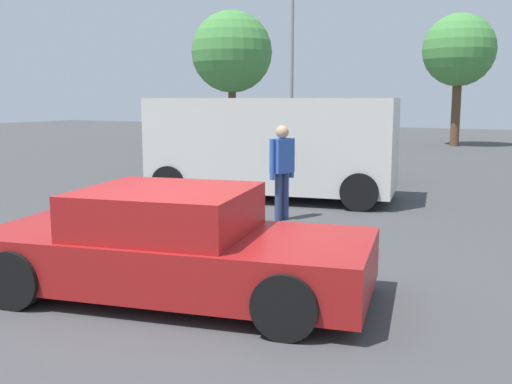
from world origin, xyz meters
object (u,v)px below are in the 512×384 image
(pedestrian, at_px, (282,164))
(light_post_near, at_px, (292,34))
(sedan_foreground, at_px, (174,246))
(suv_dark, at_px, (277,139))
(van_white, at_px, (272,145))

(pedestrian, bearing_deg, light_post_near, 135.10)
(sedan_foreground, distance_m, suv_dark, 10.32)
(van_white, bearing_deg, light_post_near, -79.08)
(sedan_foreground, distance_m, van_white, 6.71)
(sedan_foreground, height_order, pedestrian, pedestrian)
(sedan_foreground, xyz_separation_m, light_post_near, (-4.59, 13.92, 3.83))
(sedan_foreground, bearing_deg, light_post_near, 97.63)
(pedestrian, bearing_deg, van_white, 142.21)
(suv_dark, xyz_separation_m, light_post_near, (-1.36, 4.13, 3.32))
(van_white, height_order, light_post_near, light_post_near)
(sedan_foreground, xyz_separation_m, pedestrian, (-0.63, 4.35, 0.47))
(pedestrian, xyz_separation_m, light_post_near, (-3.96, 9.57, 3.36))
(suv_dark, bearing_deg, sedan_foreground, -75.39)
(pedestrian, relative_size, light_post_near, 0.27)
(suv_dark, distance_m, pedestrian, 6.03)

